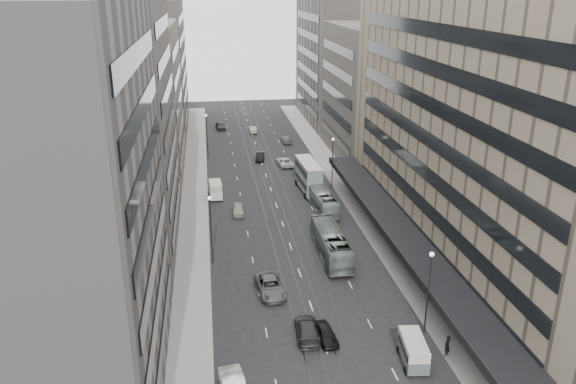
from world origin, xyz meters
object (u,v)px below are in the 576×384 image
bus_far (322,200)px  panel_van (216,189)px  vw_microbus (413,350)px  double_decker (308,176)px  pedestrian (447,346)px  sedan_0 (326,334)px  sedan_2 (270,286)px  bus_near (331,243)px

bus_far → panel_van: 16.61m
vw_microbus → bus_far: bearing=97.7°
double_decker → vw_microbus: (1.26, -43.36, -1.31)m
panel_van → pedestrian: panel_van is taller
sedan_0 → sedan_2: sedan_2 is taller
vw_microbus → pedestrian: vw_microbus is taller
double_decker → vw_microbus: bearing=-91.7°
bus_near → sedan_2: (-8.16, -7.46, -0.87)m
bus_near → pedestrian: bus_near is taller
sedan_0 → panel_van: bearing=97.5°
double_decker → panel_van: double_decker is taller
vw_microbus → panel_van: (-15.74, 42.51, 0.09)m
pedestrian → sedan_2: bearing=-80.2°
panel_van → pedestrian: (18.97, -42.14, -0.27)m
double_decker → panel_van: bearing=-180.0°
bus_far → sedan_2: bus_far is taller
double_decker → sedan_0: double_decker is taller
bus_near → double_decker: (1.33, 22.54, 0.93)m
bus_near → pedestrian: 21.27m
vw_microbus → pedestrian: bearing=13.2°
sedan_0 → sedan_2: 9.95m
bus_far → pedestrian: size_ratio=5.41×
bus_near → double_decker: double_decker is taller
sedan_2 → pedestrian: (13.99, -12.99, 0.32)m
bus_far → sedan_0: bus_far is taller
vw_microbus → sedan_0: 7.97m
double_decker → panel_van: size_ratio=2.20×
sedan_2 → pedestrian: size_ratio=2.99×
vw_microbus → sedan_2: vw_microbus is taller
bus_far → bus_near: bearing=79.8°
panel_van → sedan_0: (9.05, -38.24, -0.73)m
bus_far → vw_microbus: bus_far is taller
panel_van → sedan_2: panel_van is taller
bus_near → pedestrian: bearing=106.3°
bus_far → sedan_0: size_ratio=2.69×
panel_van → vw_microbus: bearing=-72.1°
panel_van → pedestrian: 46.22m
sedan_0 → vw_microbus: bearing=-38.4°
bus_far → vw_microbus: size_ratio=2.33×
bus_near → panel_van: (-13.15, 21.69, -0.29)m
vw_microbus → panel_van: bearing=117.0°
panel_van → sedan_0: 39.30m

